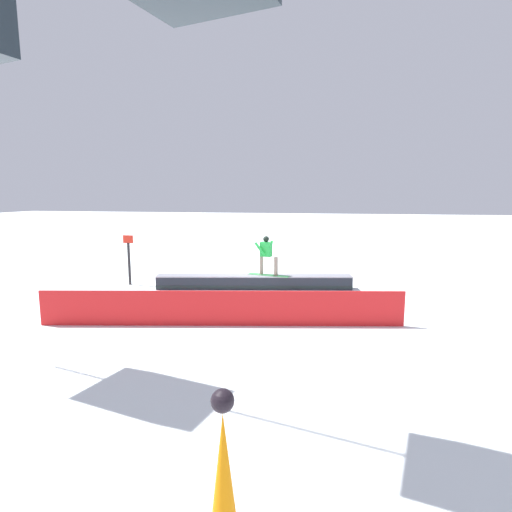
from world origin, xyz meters
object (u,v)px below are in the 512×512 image
(grind_box, at_px, (254,283))
(background_skier_left, at_px, (224,499))
(snowboarder, at_px, (267,254))
(trail_marker, at_px, (129,258))

(grind_box, relative_size, background_skier_left, 3.83)
(snowboarder, distance_m, background_skier_left, 11.44)
(snowboarder, xyz_separation_m, trail_marker, (5.30, 0.37, -0.27))
(trail_marker, bearing_deg, background_skier_left, 122.08)
(grind_box, bearing_deg, trail_marker, 2.99)
(snowboarder, bearing_deg, trail_marker, 3.98)
(grind_box, height_order, snowboarder, snowboarder)
(snowboarder, relative_size, trail_marker, 0.83)
(grind_box, relative_size, snowboarder, 4.48)
(grind_box, height_order, trail_marker, trail_marker)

